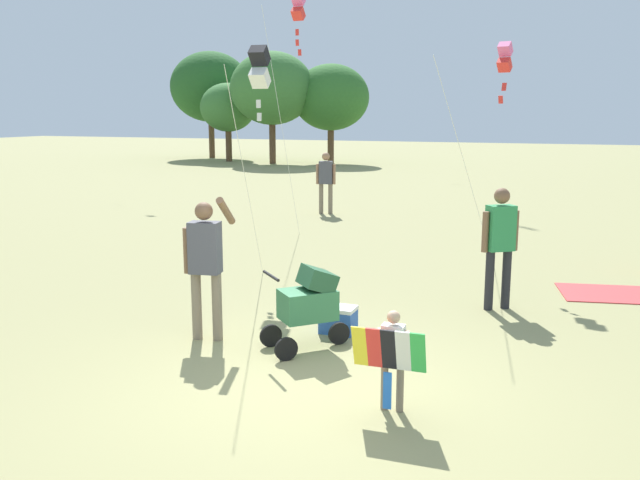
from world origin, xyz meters
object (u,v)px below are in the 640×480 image
at_px(kite_adult_black, 259,68).
at_px(person_kid_running, 326,178).
at_px(person_adult_flyer, 205,258).
at_px(cooler_box, 338,319).
at_px(kite_orange_delta, 298,9).
at_px(picnic_blanket, 613,294).
at_px(child_with_butterfly_kite, 392,352).
at_px(person_couple_left, 500,239).
at_px(kite_green_novelty, 504,60).
at_px(stroller, 309,301).

relative_size(kite_adult_black, person_kid_running, 2.28).
bearing_deg(person_adult_flyer, cooler_box, 30.25).
xyz_separation_m(person_adult_flyer, kite_orange_delta, (-1.90, 7.39, 4.05)).
height_order(person_kid_running, picnic_blanket, person_kid_running).
relative_size(child_with_butterfly_kite, person_couple_left, 0.56).
xyz_separation_m(kite_orange_delta, cooler_box, (3.35, -6.55, -4.93)).
height_order(kite_adult_black, kite_green_novelty, kite_green_novelty).
relative_size(person_adult_flyer, person_kid_running, 1.06).
distance_m(kite_adult_black, person_couple_left, 4.93).
bearing_deg(kite_orange_delta, person_adult_flyer, -75.58).
relative_size(stroller, person_kid_running, 0.60).
bearing_deg(kite_adult_black, kite_orange_delta, 103.89).
xyz_separation_m(child_with_butterfly_kite, stroller, (-1.40, 1.34, 0.01)).
bearing_deg(kite_orange_delta, cooler_box, -62.89).
distance_m(child_with_butterfly_kite, kite_adult_black, 6.63).
bearing_deg(person_kid_running, child_with_butterfly_kite, -66.32).
relative_size(person_adult_flyer, person_couple_left, 1.03).
bearing_deg(picnic_blanket, cooler_box, -135.38).
relative_size(stroller, kite_orange_delta, 0.19).
relative_size(kite_green_novelty, person_couple_left, 2.28).
xyz_separation_m(person_adult_flyer, cooler_box, (1.45, 0.85, -0.88)).
bearing_deg(kite_green_novelty, cooler_box, -107.49).
bearing_deg(person_couple_left, cooler_box, -133.84).
bearing_deg(cooler_box, person_kid_running, 111.80).
xyz_separation_m(stroller, kite_green_novelty, (1.53, 5.22, 3.12)).
height_order(person_adult_flyer, person_couple_left, person_adult_flyer).
bearing_deg(stroller, kite_adult_black, 124.23).
relative_size(stroller, cooler_box, 2.30).
distance_m(stroller, kite_orange_delta, 9.14).
bearing_deg(kite_adult_black, person_kid_running, 102.13).
distance_m(person_kid_running, cooler_box, 10.61).
distance_m(kite_orange_delta, person_couple_left, 8.05).
relative_size(person_kid_running, cooler_box, 3.85).
height_order(stroller, picnic_blanket, stroller).
xyz_separation_m(child_with_butterfly_kite, person_kid_running, (-5.21, 11.88, 0.42)).
bearing_deg(person_adult_flyer, kite_adult_black, 105.01).
distance_m(child_with_butterfly_kite, person_adult_flyer, 3.02).
height_order(kite_green_novelty, person_couple_left, kite_green_novelty).
distance_m(kite_adult_black, kite_green_novelty, 4.25).
bearing_deg(person_kid_running, person_adult_flyer, -76.93).
bearing_deg(kite_adult_black, kite_green_novelty, 26.49).
distance_m(kite_adult_black, person_kid_running, 7.80).
relative_size(kite_green_novelty, cooler_box, 9.01).
height_order(person_couple_left, person_kid_running, person_couple_left).
distance_m(kite_green_novelty, person_couple_left, 3.78).
height_order(kite_adult_black, picnic_blanket, kite_adult_black).
height_order(kite_orange_delta, person_kid_running, kite_orange_delta).
bearing_deg(child_with_butterfly_kite, kite_orange_delta, 118.30).
xyz_separation_m(kite_orange_delta, kite_green_novelty, (4.77, -2.04, -1.38)).
relative_size(person_couple_left, cooler_box, 3.96).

